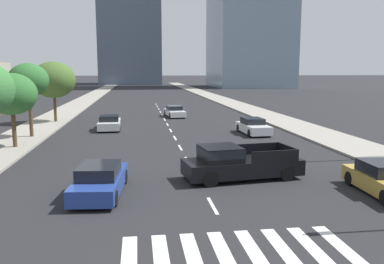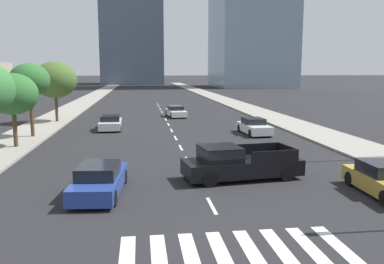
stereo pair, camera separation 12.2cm
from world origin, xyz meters
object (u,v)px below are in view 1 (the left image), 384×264
object	(u,v)px
sedan_white_2	(175,112)
street_tree_fourth	(54,80)
sedan_blue_1	(100,180)
street_tree_second	(12,94)
pickup_truck	(237,163)
sedan_white_4	(109,123)
street_tree_third	(28,80)
sedan_white_0	(253,127)

from	to	relation	value
sedan_white_2	street_tree_fourth	bearing A→B (deg)	-79.00
sedan_blue_1	street_tree_second	distance (m)	13.16
street_tree_fourth	pickup_truck	bearing A→B (deg)	-60.79
sedan_white_4	street_tree_fourth	xyz separation A→B (m)	(-5.70, 5.56, 3.69)
sedan_white_2	street_tree_third	distance (m)	18.43
pickup_truck	sedan_white_4	distance (m)	18.98
sedan_white_4	street_tree_third	size ratio (longest dim) A/B	0.80
sedan_white_0	street_tree_fourth	size ratio (longest dim) A/B	0.75
street_tree_third	street_tree_fourth	distance (m)	9.37
sedan_white_4	street_tree_second	xyz separation A→B (m)	(-5.70, -8.16, 3.08)
sedan_white_0	street_tree_third	distance (m)	18.10
sedan_white_4	street_tree_third	xyz separation A→B (m)	(-5.70, -3.81, 3.88)
sedan_white_0	sedan_white_4	world-z (taller)	sedan_white_0
sedan_blue_1	street_tree_third	bearing A→B (deg)	28.45
pickup_truck	street_tree_fourth	size ratio (longest dim) A/B	0.99
pickup_truck	street_tree_third	world-z (taller)	street_tree_third
sedan_blue_1	street_tree_third	distance (m)	17.12
sedan_white_4	sedan_white_2	bearing A→B (deg)	-36.70
sedan_blue_1	sedan_white_4	world-z (taller)	sedan_blue_1
sedan_white_4	street_tree_fourth	size ratio (longest dim) A/B	0.75
sedan_white_2	street_tree_third	size ratio (longest dim) A/B	0.86
pickup_truck	street_tree_second	world-z (taller)	street_tree_second
sedan_white_4	street_tree_second	distance (m)	10.42
sedan_white_0	sedan_white_2	bearing A→B (deg)	-161.39
street_tree_second	street_tree_fourth	world-z (taller)	street_tree_fourth
street_tree_second	pickup_truck	bearing A→B (deg)	-36.02
sedan_white_4	street_tree_fourth	bearing A→B (deg)	44.67
pickup_truck	street_tree_third	bearing A→B (deg)	-54.37
pickup_truck	street_tree_fourth	distance (m)	26.70
pickup_truck	street_tree_third	distance (m)	19.22
sedan_blue_1	street_tree_second	xyz separation A→B (m)	(-6.58, 10.98, 3.06)
sedan_white_2	street_tree_fourth	world-z (taller)	street_tree_fourth
pickup_truck	sedan_white_4	size ratio (longest dim) A/B	1.32
pickup_truck	sedan_white_2	xyz separation A→B (m)	(-0.56, 26.84, -0.24)
pickup_truck	sedan_white_4	world-z (taller)	pickup_truck
sedan_white_2	sedan_white_4	world-z (taller)	sedan_white_4
pickup_truck	street_tree_third	size ratio (longest dim) A/B	1.05
sedan_blue_1	sedan_white_4	distance (m)	19.15
sedan_white_4	sedan_white_0	bearing A→B (deg)	-109.82
sedan_blue_1	street_tree_third	world-z (taller)	street_tree_third
sedan_white_0	sedan_white_2	size ratio (longest dim) A/B	0.92
sedan_blue_1	sedan_white_2	xyz separation A→B (m)	(5.78, 28.42, -0.04)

